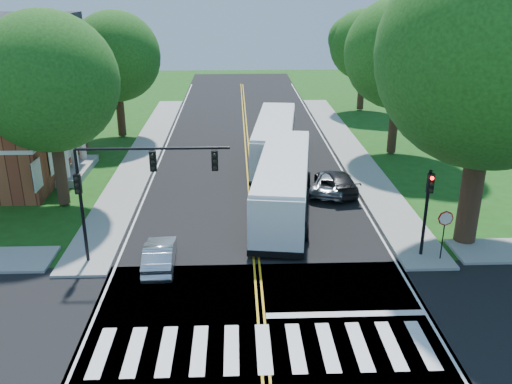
{
  "coord_description": "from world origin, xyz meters",
  "views": [
    {
      "loc": [
        -0.94,
        -17.23,
        12.69
      ],
      "look_at": [
        0.1,
        9.56,
        2.4
      ],
      "focal_mm": 38.0,
      "sensor_mm": 36.0,
      "label": 1
    }
  ],
  "objects_px": {
    "signal_nw": "(129,178)",
    "hatchback": "(160,255)",
    "signal_ne": "(427,202)",
    "dark_sedan": "(336,182)",
    "suv": "(331,183)",
    "bus_follow": "(275,139)",
    "bus_lead": "(283,183)"
  },
  "relations": [
    {
      "from": "bus_follow",
      "to": "hatchback",
      "type": "relative_size",
      "value": 3.23
    },
    {
      "from": "bus_lead",
      "to": "suv",
      "type": "relative_size",
      "value": 2.86
    },
    {
      "from": "signal_ne",
      "to": "bus_follow",
      "type": "bearing_deg",
      "value": 111.01
    },
    {
      "from": "dark_sedan",
      "to": "hatchback",
      "type": "bearing_deg",
      "value": 36.32
    },
    {
      "from": "bus_follow",
      "to": "hatchback",
      "type": "xyz_separation_m",
      "value": [
        -6.67,
        -16.6,
        -1.07
      ]
    },
    {
      "from": "bus_lead",
      "to": "hatchback",
      "type": "height_order",
      "value": "bus_lead"
    },
    {
      "from": "hatchback",
      "to": "bus_lead",
      "type": "bearing_deg",
      "value": -136.14
    },
    {
      "from": "signal_nw",
      "to": "hatchback",
      "type": "distance_m",
      "value": 3.95
    },
    {
      "from": "bus_lead",
      "to": "bus_follow",
      "type": "bearing_deg",
      "value": -82.97
    },
    {
      "from": "signal_nw",
      "to": "signal_ne",
      "type": "bearing_deg",
      "value": 0.05
    },
    {
      "from": "signal_nw",
      "to": "dark_sedan",
      "type": "relative_size",
      "value": 1.5
    },
    {
      "from": "suv",
      "to": "dark_sedan",
      "type": "xyz_separation_m",
      "value": [
        0.35,
        0.16,
        0.05
      ]
    },
    {
      "from": "signal_ne",
      "to": "dark_sedan",
      "type": "distance_m",
      "value": 9.87
    },
    {
      "from": "signal_nw",
      "to": "signal_ne",
      "type": "xyz_separation_m",
      "value": [
        14.06,
        0.01,
        -1.41
      ]
    },
    {
      "from": "signal_nw",
      "to": "hatchback",
      "type": "relative_size",
      "value": 1.8
    },
    {
      "from": "bus_follow",
      "to": "hatchback",
      "type": "height_order",
      "value": "bus_follow"
    },
    {
      "from": "bus_lead",
      "to": "hatchback",
      "type": "bearing_deg",
      "value": 54.44
    },
    {
      "from": "hatchback",
      "to": "signal_nw",
      "type": "bearing_deg",
      "value": -26.55
    },
    {
      "from": "signal_ne",
      "to": "signal_nw",
      "type": "bearing_deg",
      "value": -179.95
    },
    {
      "from": "signal_ne",
      "to": "bus_follow",
      "type": "xyz_separation_m",
      "value": [
        -6.16,
        16.04,
        -1.23
      ]
    },
    {
      "from": "bus_follow",
      "to": "hatchback",
      "type": "distance_m",
      "value": 17.92
    },
    {
      "from": "bus_follow",
      "to": "signal_ne",
      "type": "bearing_deg",
      "value": 118.28
    },
    {
      "from": "bus_follow",
      "to": "dark_sedan",
      "type": "height_order",
      "value": "bus_follow"
    },
    {
      "from": "bus_lead",
      "to": "suv",
      "type": "distance_m",
      "value": 4.6
    },
    {
      "from": "signal_ne",
      "to": "bus_lead",
      "type": "distance_m",
      "value": 8.95
    },
    {
      "from": "signal_ne",
      "to": "hatchback",
      "type": "bearing_deg",
      "value": -177.49
    },
    {
      "from": "bus_lead",
      "to": "dark_sedan",
      "type": "relative_size",
      "value": 2.77
    },
    {
      "from": "dark_sedan",
      "to": "suv",
      "type": "bearing_deg",
      "value": 16.23
    },
    {
      "from": "signal_nw",
      "to": "hatchback",
      "type": "bearing_deg",
      "value": -24.19
    },
    {
      "from": "bus_lead",
      "to": "dark_sedan",
      "type": "bearing_deg",
      "value": -132.57
    },
    {
      "from": "signal_nw",
      "to": "signal_ne",
      "type": "distance_m",
      "value": 14.13
    },
    {
      "from": "bus_follow",
      "to": "dark_sedan",
      "type": "xyz_separation_m",
      "value": [
        3.54,
        -6.8,
        -1.03
      ]
    }
  ]
}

